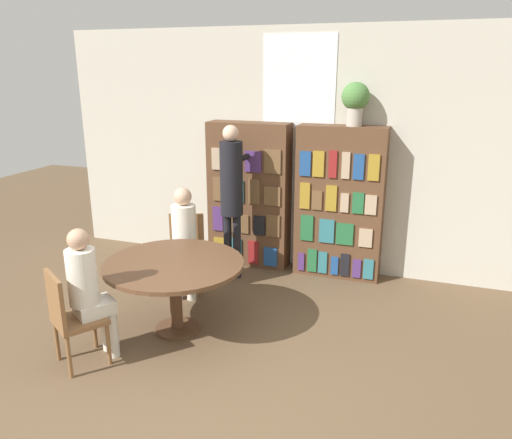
{
  "coord_description": "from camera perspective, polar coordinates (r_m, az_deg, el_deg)",
  "views": [
    {
      "loc": [
        1.57,
        -2.68,
        2.52
      ],
      "look_at": [
        -0.02,
        1.84,
        1.05
      ],
      "focal_mm": 35.0,
      "sensor_mm": 36.0,
      "label": 1
    }
  ],
  "objects": [
    {
      "name": "wall_back",
      "position": [
        6.35,
        4.82,
        7.78
      ],
      "size": [
        6.4,
        0.07,
        3.0
      ],
      "color": "beige",
      "rests_on": "ground_plane"
    },
    {
      "name": "librarian_standing",
      "position": [
        5.96,
        -2.79,
        3.67
      ],
      "size": [
        0.27,
        0.54,
        1.88
      ],
      "color": "black",
      "rests_on": "ground_plane"
    },
    {
      "name": "ground_plane",
      "position": [
        4.0,
        -9.23,
        -22.25
      ],
      "size": [
        16.0,
        16.0,
        0.0
      ],
      "primitive_type": "plane",
      "color": "brown"
    },
    {
      "name": "chair_near_camera",
      "position": [
        4.63,
        -20.5,
        -10.16
      ],
      "size": [
        0.55,
        0.55,
        0.88
      ],
      "rotation": [
        0.0,
        0.0,
        -0.58
      ],
      "color": "brown",
      "rests_on": "ground_plane"
    },
    {
      "name": "bookshelf_right",
      "position": [
        6.16,
        9.5,
        1.84
      ],
      "size": [
        1.05,
        0.34,
        1.87
      ],
      "color": "brown",
      "rests_on": "ground_plane"
    },
    {
      "name": "bookshelf_left",
      "position": [
        6.45,
        -0.79,
        2.77
      ],
      "size": [
        1.05,
        0.34,
        1.87
      ],
      "color": "brown",
      "rests_on": "ground_plane"
    },
    {
      "name": "flower_vase",
      "position": [
        5.95,
        11.28,
        13.27
      ],
      "size": [
        0.32,
        0.32,
        0.5
      ],
      "color": "#B7AD9E",
      "rests_on": "bookshelf_right"
    },
    {
      "name": "seated_reader_left",
      "position": [
        5.65,
        -8.24,
        -1.77
      ],
      "size": [
        0.37,
        0.41,
        1.25
      ],
      "rotation": [
        0.0,
        0.0,
        -2.78
      ],
      "color": "silver",
      "rests_on": "ground_plane"
    },
    {
      "name": "reading_table",
      "position": [
        4.9,
        -9.31,
        -5.94
      ],
      "size": [
        1.35,
        1.35,
        0.73
      ],
      "color": "brown",
      "rests_on": "ground_plane"
    },
    {
      "name": "chair_left_side",
      "position": [
        5.89,
        -7.95,
        -3.3
      ],
      "size": [
        0.52,
        0.52,
        0.88
      ],
      "rotation": [
        0.0,
        0.0,
        -2.78
      ],
      "color": "brown",
      "rests_on": "ground_plane"
    },
    {
      "name": "seated_reader_right",
      "position": [
        4.58,
        -18.61,
        -7.34
      ],
      "size": [
        0.39,
        0.41,
        1.24
      ],
      "rotation": [
        0.0,
        0.0,
        -0.58
      ],
      "color": "silver",
      "rests_on": "ground_plane"
    }
  ]
}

